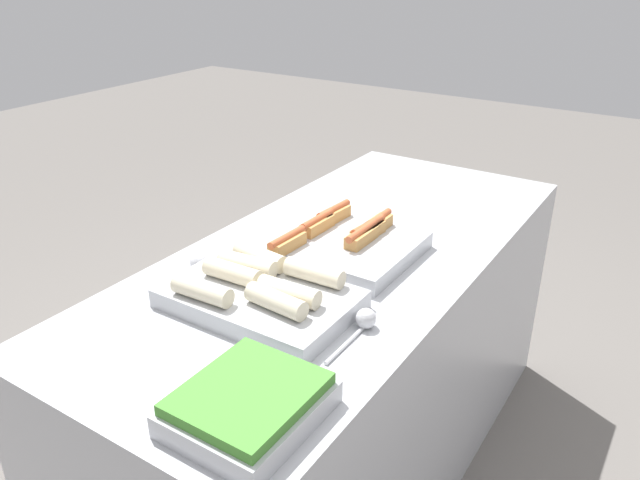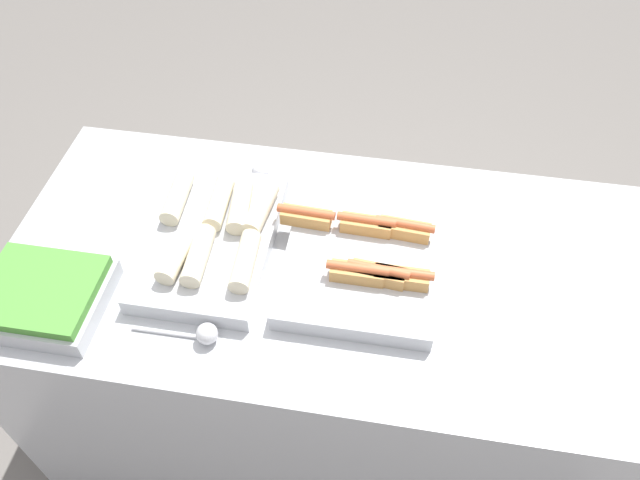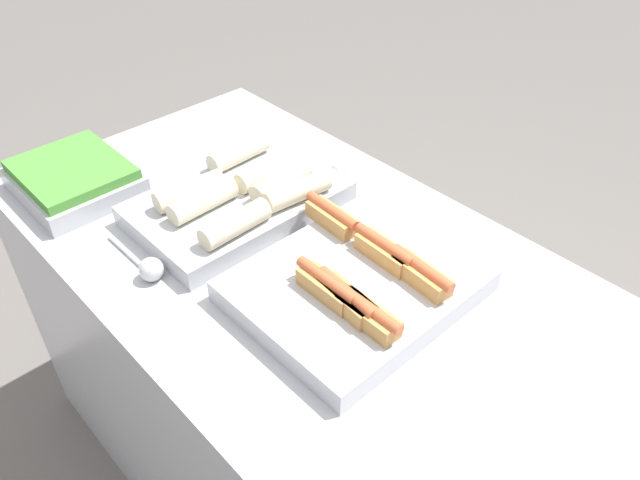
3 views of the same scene
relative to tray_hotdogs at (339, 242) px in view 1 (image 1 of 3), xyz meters
The scene contains 7 objects.
ground_plane 0.89m from the tray_hotdogs, ahead, with size 12.00×12.00×0.00m, color slate.
counter 0.46m from the tray_hotdogs, ahead, with size 1.87×0.82×0.86m.
tray_hotdogs is the anchor object (origin of this frame).
tray_wraps 0.38m from the tray_hotdogs, behind, with size 0.31×0.48×0.10m.
tray_side_front 0.77m from the tray_hotdogs, 161.76° to the right, with size 0.29×0.25×0.07m.
serving_spoon_near 0.43m from the tray_hotdogs, 140.67° to the right, with size 0.21×0.05×0.05m.
serving_spoon_far 0.43m from the tray_hotdogs, 140.76° to the left, with size 0.21×0.05×0.05m.
Camera 1 is at (-1.47, -0.87, 1.69)m, focal length 35.00 mm.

